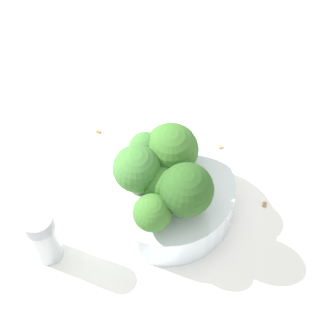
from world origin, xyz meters
TOP-DOWN VIEW (x-y plane):
  - ground_plane at (0.00, 0.00)m, footprint 3.00×3.00m
  - bowl at (0.00, 0.00)m, footprint 0.15×0.15m
  - broccoli_floret_0 at (0.02, 0.02)m, footprint 0.06×0.06m
  - broccoli_floret_1 at (-0.03, 0.01)m, footprint 0.05×0.05m
  - broccoli_floret_2 at (-0.04, -0.03)m, footprint 0.04×0.04m
  - broccoli_floret_3 at (-0.00, -0.04)m, footprint 0.06×0.06m
  - broccoli_floret_4 at (-0.01, 0.03)m, footprint 0.03×0.03m
  - broccoli_floret_5 at (-0.01, -0.01)m, footprint 0.04×0.04m
  - pepper_shaker at (-0.14, 0.02)m, footprint 0.03×0.03m
  - almond_crumb_0 at (-0.14, 0.04)m, footprint 0.00×0.01m
  - almond_crumb_1 at (0.10, -0.06)m, footprint 0.01×0.01m
  - almond_crumb_2 at (0.10, 0.04)m, footprint 0.01×0.00m
  - almond_crumb_3 at (-0.02, 0.14)m, footprint 0.01×0.01m

SIDE VIEW (x-z plane):
  - ground_plane at x=0.00m, z-range 0.00..0.00m
  - almond_crumb_0 at x=-0.14m, z-range 0.00..0.01m
  - almond_crumb_3 at x=-0.02m, z-range 0.00..0.01m
  - almond_crumb_2 at x=0.10m, z-range 0.00..0.01m
  - almond_crumb_1 at x=0.10m, z-range 0.00..0.01m
  - bowl at x=0.00m, z-range 0.00..0.05m
  - pepper_shaker at x=-0.14m, z-range 0.00..0.08m
  - broccoli_floret_2 at x=-0.04m, z-range 0.05..0.10m
  - broccoli_floret_5 at x=-0.01m, z-range 0.05..0.10m
  - broccoli_floret_0 at x=0.02m, z-range 0.05..0.12m
  - broccoli_floret_4 at x=-0.01m, z-range 0.06..0.11m
  - broccoli_floret_1 at x=-0.03m, z-range 0.06..0.12m
  - broccoli_floret_3 at x=0.00m, z-range 0.05..0.12m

